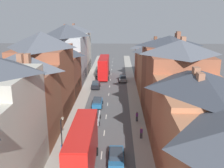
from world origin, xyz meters
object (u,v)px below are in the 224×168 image
Objects in this scene: double_decker_bus_mid_street at (82,148)px; car_parked_left_b at (100,72)px; pedestrian_mid_right at (63,148)px; pedestrian_far_left at (141,132)px; car_parked_left_a at (116,157)px; car_mid_black at (123,78)px; double_decker_bus_lead at (104,67)px; pedestrian_far_right at (137,116)px; street_lamp at (62,138)px; car_parked_right_a at (97,102)px; car_near_blue at (96,85)px; car_near_silver at (94,117)px.

double_decker_bus_mid_street is 44.08m from car_parked_left_b.
pedestrian_mid_right and pedestrian_far_left have the same top height.
car_mid_black is at bearing 87.94° from car_parked_left_a.
double_decker_bus_lead is 29.32m from pedestrian_far_right.
car_parked_right_a is at bearing 82.58° from street_lamp.
pedestrian_far_left is (3.35, 5.87, 0.23)m from car_parked_left_a.
car_parked_left_b is (-1.29, 2.26, -2.00)m from double_decker_bus_lead.
car_near_blue is 0.94× the size of car_mid_black.
car_near_blue is (-1.29, 31.70, -2.01)m from double_decker_bus_mid_street.
pedestrian_far_left is at bearing -86.13° from car_mid_black.
street_lamp is (-9.40, -6.27, 2.21)m from pedestrian_far_left.
street_lamp reaches higher than pedestrian_mid_right.
double_decker_bus_mid_street reaches higher than car_parked_right_a.
pedestrian_mid_right is (-1.53, -40.94, 0.22)m from car_parked_left_b.
car_near_blue is 2.36× the size of pedestrian_mid_right.
pedestrian_mid_right is at bearing -155.11° from pedestrian_far_left.
car_near_blue is 11.62m from car_parked_right_a.
car_near_blue is 8.73m from car_mid_black.
car_near_silver is at bearing -85.99° from car_near_blue.
pedestrian_mid_right is at bearing 168.27° from car_parked_left_a.
car_near_blue is at bearing -135.23° from car_mid_black.
double_decker_bus_lead reaches higher than car_parked_left_a.
double_decker_bus_mid_street is at bearing -154.36° from car_parked_left_a.
double_decker_bus_lead is 6.59m from car_mid_black.
pedestrian_far_right is at bearing -66.43° from car_near_blue.
double_decker_bus_lead is 6.71× the size of pedestrian_far_right.
double_decker_bus_mid_street is 15.00m from pedestrian_far_right.
car_parked_left_b is (-1.30, 30.84, -0.03)m from car_near_silver.
pedestrian_mid_right reaches higher than car_mid_black.
car_parked_left_b reaches higher than car_near_blue.
car_parked_right_a is (0.01, -21.61, -2.00)m from double_decker_bus_lead.
double_decker_bus_mid_street is 6.71× the size of pedestrian_far_right.
car_parked_left_b is 2.47× the size of pedestrian_far_left.
pedestrian_far_right is (6.73, 0.10, 0.19)m from car_near_silver.
car_parked_right_a is (0.00, 6.97, -0.03)m from car_near_silver.
double_decker_bus_mid_street reaches higher than pedestrian_mid_right.
car_parked_right_a is at bearing -89.98° from double_decker_bus_lead.
pedestrian_far_right is (3.13, 11.55, 0.23)m from car_parked_left_a.
street_lamp is at bearing -91.54° from car_parked_left_b.
double_decker_bus_lead is 38.83m from pedestrian_mid_right.
car_near_silver is at bearing -89.98° from double_decker_bus_lead.
car_parked_left_a is at bearing -72.54° from car_near_silver.
car_near_silver is 25.16m from car_mid_black.
street_lamp reaches higher than car_parked_left_a.
pedestrian_far_left reaches higher than car_near_blue.
car_parked_left_b is 40.97m from pedestrian_mid_right.
double_decker_bus_lead is 40.24m from car_parked_left_a.
car_parked_right_a is 19.12m from street_lamp.
double_decker_bus_mid_street is at bearing -97.39° from car_mid_black.
street_lamp reaches higher than car_parked_left_b.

